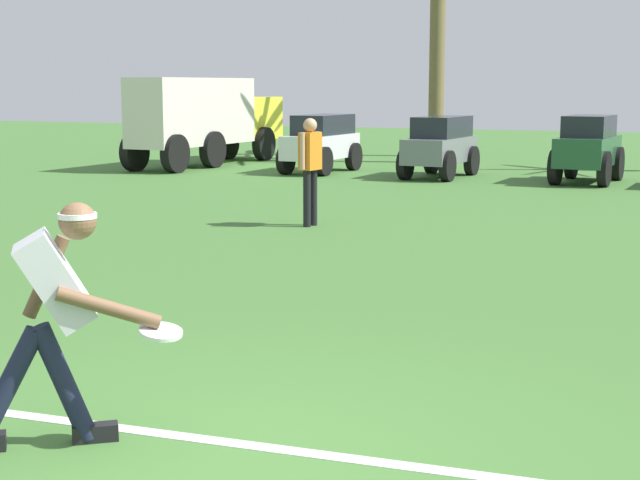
{
  "coord_description": "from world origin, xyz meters",
  "views": [
    {
      "loc": [
        2.48,
        -4.41,
        2.03
      ],
      "look_at": [
        -0.33,
        2.15,
        0.9
      ],
      "focal_mm": 55.0,
      "sensor_mm": 36.0,
      "label": 1
    }
  ],
  "objects_px": {
    "parked_car_slot_b": "(440,145)",
    "palm_tree_left_of_centre": "(437,31)",
    "teammate_midfield": "(310,161)",
    "parked_car_slot_c": "(588,147)",
    "box_truck": "(205,117)",
    "frisbee_thrower": "(54,310)",
    "parked_car_slot_a": "(321,141)",
    "palm_tree_far_left": "(440,27)",
    "frisbee_in_flight": "(161,332)"
  },
  "relations": [
    {
      "from": "frisbee_in_flight",
      "to": "box_truck",
      "type": "bearing_deg",
      "value": 119.07
    },
    {
      "from": "frisbee_thrower",
      "to": "parked_car_slot_c",
      "type": "height_order",
      "value": "parked_car_slot_c"
    },
    {
      "from": "teammate_midfield",
      "to": "palm_tree_left_of_centre",
      "type": "bearing_deg",
      "value": 98.15
    },
    {
      "from": "teammate_midfield",
      "to": "palm_tree_left_of_centre",
      "type": "relative_size",
      "value": 0.27
    },
    {
      "from": "palm_tree_left_of_centre",
      "to": "palm_tree_far_left",
      "type": "bearing_deg",
      "value": 104.6
    },
    {
      "from": "teammate_midfield",
      "to": "parked_car_slot_a",
      "type": "relative_size",
      "value": 0.64
    },
    {
      "from": "palm_tree_far_left",
      "to": "palm_tree_left_of_centre",
      "type": "xyz_separation_m",
      "value": [
        0.59,
        -2.28,
        -0.23
      ]
    },
    {
      "from": "palm_tree_left_of_centre",
      "to": "parked_car_slot_a",
      "type": "bearing_deg",
      "value": -112.58
    },
    {
      "from": "teammate_midfield",
      "to": "palm_tree_far_left",
      "type": "distance_m",
      "value": 14.82
    },
    {
      "from": "frisbee_thrower",
      "to": "frisbee_in_flight",
      "type": "xyz_separation_m",
      "value": [
        0.57,
        0.19,
        -0.11
      ]
    },
    {
      "from": "teammate_midfield",
      "to": "box_truck",
      "type": "xyz_separation_m",
      "value": [
        -6.85,
        8.93,
        0.29
      ]
    },
    {
      "from": "frisbee_thrower",
      "to": "parked_car_slot_a",
      "type": "xyz_separation_m",
      "value": [
        -5.55,
        16.82,
        -0.06
      ]
    },
    {
      "from": "box_truck",
      "to": "frisbee_in_flight",
      "type": "bearing_deg",
      "value": -60.93
    },
    {
      "from": "frisbee_thrower",
      "to": "parked_car_slot_b",
      "type": "bearing_deg",
      "value": 98.95
    },
    {
      "from": "parked_car_slot_a",
      "to": "parked_car_slot_b",
      "type": "bearing_deg",
      "value": -2.5
    },
    {
      "from": "teammate_midfield",
      "to": "parked_car_slot_c",
      "type": "xyz_separation_m",
      "value": [
        2.76,
        8.17,
        -0.2
      ]
    },
    {
      "from": "box_truck",
      "to": "palm_tree_left_of_centre",
      "type": "distance_m",
      "value": 6.4
    },
    {
      "from": "palm_tree_far_left",
      "to": "palm_tree_left_of_centre",
      "type": "relative_size",
      "value": 1.04
    },
    {
      "from": "parked_car_slot_c",
      "to": "palm_tree_far_left",
      "type": "bearing_deg",
      "value": 129.32
    },
    {
      "from": "palm_tree_left_of_centre",
      "to": "parked_car_slot_c",
      "type": "bearing_deg",
      "value": -41.2
    },
    {
      "from": "frisbee_thrower",
      "to": "teammate_midfield",
      "type": "distance_m",
      "value": 8.85
    },
    {
      "from": "frisbee_in_flight",
      "to": "parked_car_slot_b",
      "type": "xyz_separation_m",
      "value": [
        -3.2,
        16.5,
        0.05
      ]
    },
    {
      "from": "frisbee_in_flight",
      "to": "box_truck",
      "type": "relative_size",
      "value": 0.05
    },
    {
      "from": "parked_car_slot_a",
      "to": "parked_car_slot_c",
      "type": "xyz_separation_m",
      "value": [
        6.1,
        -0.07,
        0.02
      ]
    },
    {
      "from": "parked_car_slot_b",
      "to": "box_truck",
      "type": "height_order",
      "value": "box_truck"
    },
    {
      "from": "frisbee_thrower",
      "to": "palm_tree_far_left",
      "type": "distance_m",
      "value": 23.57
    },
    {
      "from": "teammate_midfield",
      "to": "box_truck",
      "type": "relative_size",
      "value": 0.26
    },
    {
      "from": "parked_car_slot_a",
      "to": "frisbee_in_flight",
      "type": "bearing_deg",
      "value": -69.8
    },
    {
      "from": "parked_car_slot_b",
      "to": "palm_tree_left_of_centre",
      "type": "height_order",
      "value": "palm_tree_left_of_centre"
    },
    {
      "from": "box_truck",
      "to": "teammate_midfield",
      "type": "bearing_deg",
      "value": -52.54
    },
    {
      "from": "palm_tree_left_of_centre",
      "to": "frisbee_thrower",
      "type": "bearing_deg",
      "value": -79.21
    },
    {
      "from": "parked_car_slot_b",
      "to": "palm_tree_far_left",
      "type": "relative_size",
      "value": 0.4
    },
    {
      "from": "parked_car_slot_a",
      "to": "box_truck",
      "type": "height_order",
      "value": "box_truck"
    },
    {
      "from": "parked_car_slot_a",
      "to": "parked_car_slot_c",
      "type": "relative_size",
      "value": 1.02
    },
    {
      "from": "frisbee_thrower",
      "to": "parked_car_slot_b",
      "type": "distance_m",
      "value": 16.9
    },
    {
      "from": "parked_car_slot_a",
      "to": "palm_tree_left_of_centre",
      "type": "distance_m",
      "value": 4.98
    },
    {
      "from": "teammate_midfield",
      "to": "box_truck",
      "type": "distance_m",
      "value": 11.26
    },
    {
      "from": "frisbee_in_flight",
      "to": "teammate_midfield",
      "type": "distance_m",
      "value": 8.83
    },
    {
      "from": "teammate_midfield",
      "to": "parked_car_slot_a",
      "type": "distance_m",
      "value": 8.9
    },
    {
      "from": "palm_tree_far_left",
      "to": "parked_car_slot_b",
      "type": "bearing_deg",
      "value": -73.08
    },
    {
      "from": "frisbee_in_flight",
      "to": "parked_car_slot_c",
      "type": "distance_m",
      "value": 16.55
    },
    {
      "from": "frisbee_thrower",
      "to": "box_truck",
      "type": "relative_size",
      "value": 0.23
    },
    {
      "from": "teammate_midfield",
      "to": "parked_car_slot_b",
      "type": "xyz_separation_m",
      "value": [
        -0.42,
        8.12,
        -0.22
      ]
    },
    {
      "from": "palm_tree_far_left",
      "to": "box_truck",
      "type": "bearing_deg",
      "value": -129.66
    },
    {
      "from": "frisbee_thrower",
      "to": "palm_tree_left_of_centre",
      "type": "xyz_separation_m",
      "value": [
        -3.94,
        20.68,
        2.63
      ]
    },
    {
      "from": "teammate_midfield",
      "to": "parked_car_slot_c",
      "type": "distance_m",
      "value": 8.63
    },
    {
      "from": "parked_car_slot_a",
      "to": "parked_car_slot_b",
      "type": "height_order",
      "value": "same"
    },
    {
      "from": "parked_car_slot_a",
      "to": "palm_tree_far_left",
      "type": "xyz_separation_m",
      "value": [
        1.01,
        6.14,
        2.93
      ]
    },
    {
      "from": "frisbee_thrower",
      "to": "parked_car_slot_a",
      "type": "height_order",
      "value": "frisbee_thrower"
    },
    {
      "from": "parked_car_slot_a",
      "to": "palm_tree_left_of_centre",
      "type": "relative_size",
      "value": 0.42
    }
  ]
}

